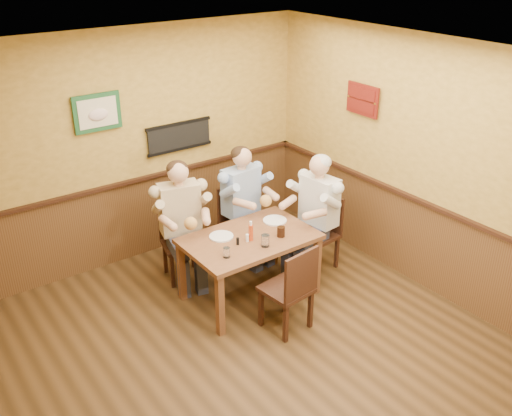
% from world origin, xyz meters
% --- Properties ---
extents(room, '(5.02, 5.03, 2.81)m').
position_xyz_m(room, '(0.14, 0.17, 1.69)').
color(room, '#362310').
rests_on(room, ground).
extents(dining_table, '(1.40, 0.90, 0.75)m').
position_xyz_m(dining_table, '(0.74, 0.91, 0.66)').
color(dining_table, brown).
rests_on(dining_table, ground).
extents(chair_back_left, '(0.52, 0.52, 0.92)m').
position_xyz_m(chair_back_left, '(0.33, 1.69, 0.46)').
color(chair_back_left, '#371D11').
rests_on(chair_back_left, ground).
extents(chair_back_right, '(0.46, 0.46, 0.92)m').
position_xyz_m(chair_back_right, '(1.17, 1.70, 0.46)').
color(chair_back_right, '#371D11').
rests_on(chair_back_right, ground).
extents(chair_right_end, '(0.47, 0.47, 0.91)m').
position_xyz_m(chair_right_end, '(1.76, 0.94, 0.46)').
color(chair_right_end, '#371D11').
rests_on(chair_right_end, ground).
extents(chair_near_side, '(0.49, 0.49, 0.96)m').
position_xyz_m(chair_near_side, '(0.72, 0.24, 0.48)').
color(chair_near_side, '#371D11').
rests_on(chair_near_side, ground).
extents(diner_tan_shirt, '(0.74, 0.74, 1.32)m').
position_xyz_m(diner_tan_shirt, '(0.33, 1.69, 0.66)').
color(diner_tan_shirt, beige).
rests_on(diner_tan_shirt, ground).
extents(diner_blue_polo, '(0.66, 0.66, 1.31)m').
position_xyz_m(diner_blue_polo, '(1.17, 1.70, 0.65)').
color(diner_blue_polo, '#8FAAD6').
rests_on(diner_blue_polo, ground).
extents(diner_white_elder, '(0.67, 0.67, 1.31)m').
position_xyz_m(diner_white_elder, '(1.76, 0.94, 0.65)').
color(diner_white_elder, silver).
rests_on(diner_white_elder, ground).
extents(water_glass_left, '(0.08, 0.08, 0.11)m').
position_xyz_m(water_glass_left, '(0.31, 0.70, 0.80)').
color(water_glass_left, white).
rests_on(water_glass_left, dining_table).
extents(water_glass_mid, '(0.11, 0.11, 0.13)m').
position_xyz_m(water_glass_mid, '(0.76, 0.65, 0.82)').
color(water_glass_mid, silver).
rests_on(water_glass_mid, dining_table).
extents(cola_tumbler, '(0.11, 0.11, 0.11)m').
position_xyz_m(cola_tumbler, '(1.02, 0.72, 0.81)').
color(cola_tumbler, black).
rests_on(cola_tumbler, dining_table).
extents(hot_sauce_bottle, '(0.05, 0.05, 0.20)m').
position_xyz_m(hot_sauce_bottle, '(0.71, 0.84, 0.85)').
color(hot_sauce_bottle, '#BB3B13').
rests_on(hot_sauce_bottle, dining_table).
extents(salt_shaker, '(0.04, 0.04, 0.08)m').
position_xyz_m(salt_shaker, '(0.66, 0.84, 0.79)').
color(salt_shaker, white).
rests_on(salt_shaker, dining_table).
extents(pepper_shaker, '(0.03, 0.03, 0.08)m').
position_xyz_m(pepper_shaker, '(0.54, 0.85, 0.79)').
color(pepper_shaker, black).
rests_on(pepper_shaker, dining_table).
extents(plate_far_left, '(0.26, 0.26, 0.02)m').
position_xyz_m(plate_far_left, '(0.49, 1.09, 0.76)').
color(plate_far_left, silver).
rests_on(plate_far_left, dining_table).
extents(plate_far_right, '(0.30, 0.30, 0.02)m').
position_xyz_m(plate_far_right, '(1.19, 1.04, 0.76)').
color(plate_far_right, silver).
rests_on(plate_far_right, dining_table).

